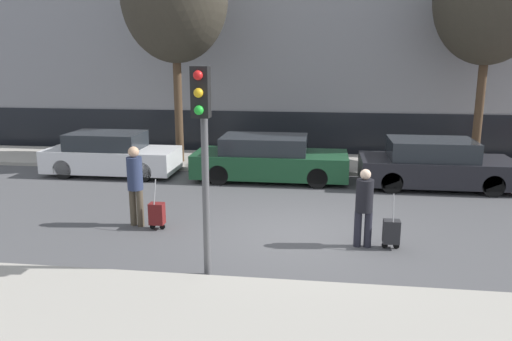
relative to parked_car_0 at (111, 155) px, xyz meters
name	(u,v)px	position (x,y,z in m)	size (l,w,h in m)	color
ground_plane	(300,234)	(6.26, -4.72, -0.64)	(80.00, 80.00, 0.00)	#4C4C4F
sidewalk_near	(287,322)	(6.26, -8.47, -0.58)	(28.00, 2.50, 0.12)	#A39E93
sidewalk_far	(309,163)	(6.26, 2.28, -0.58)	(28.00, 3.00, 0.12)	#A39E93
building_facade	(315,35)	(6.26, 5.95, 3.89)	(28.00, 3.02, 9.08)	gray
parked_car_0	(111,155)	(0.00, 0.00, 0.00)	(4.13, 1.72, 1.36)	silver
parked_car_1	(269,159)	(5.08, -0.01, 0.00)	(4.66, 1.87, 1.35)	#194728
parked_car_2	(434,165)	(9.91, -0.25, 0.01)	(4.30, 1.90, 1.39)	black
pedestrian_left	(135,181)	(2.61, -4.65, 0.39)	(0.34, 0.34, 1.81)	#4C4233
trolley_left	(157,214)	(3.13, -4.82, -0.28)	(0.34, 0.29, 1.13)	maroon
pedestrian_right	(364,204)	(7.53, -5.27, 0.26)	(0.35, 0.34, 1.59)	#23232D
trolley_right	(391,232)	(8.08, -5.30, -0.29)	(0.34, 0.29, 1.13)	#262628
traffic_light	(203,131)	(4.76, -7.09, 1.92)	(0.28, 0.47, 3.57)	#515154
parked_bicycle	(457,157)	(11.07, 1.89, -0.15)	(1.77, 0.06, 0.96)	black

